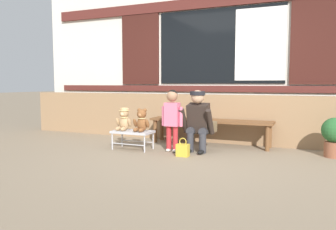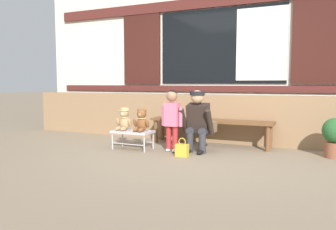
{
  "view_description": "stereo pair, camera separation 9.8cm",
  "coord_description": "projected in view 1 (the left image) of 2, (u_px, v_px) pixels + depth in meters",
  "views": [
    {
      "loc": [
        1.67,
        -4.4,
        1.06
      ],
      "look_at": [
        -0.46,
        0.46,
        0.55
      ],
      "focal_mm": 35.71,
      "sensor_mm": 36.0,
      "label": 1
    },
    {
      "loc": [
        1.76,
        -4.36,
        1.06
      ],
      "look_at": [
        -0.46,
        0.46,
        0.55
      ],
      "focal_mm": 35.71,
      "sensor_mm": 36.0,
      "label": 2
    }
  ],
  "objects": [
    {
      "name": "shop_facade",
      "position": [
        221.0,
        50.0,
        6.39
      ],
      "size": [
        8.06,
        0.26,
        3.34
      ],
      "color": "silver",
      "rests_on": "ground"
    },
    {
      "name": "brick_low_wall",
      "position": [
        212.0,
        118.0,
        6.04
      ],
      "size": [
        7.9,
        0.25,
        0.85
      ],
      "primitive_type": "cube",
      "color": "#997551",
      "rests_on": "ground"
    },
    {
      "name": "adult_crouching",
      "position": [
        199.0,
        121.0,
        5.13
      ],
      "size": [
        0.5,
        0.49,
        0.95
      ],
      "color": "#333338",
      "rests_on": "ground"
    },
    {
      "name": "handbag_on_ground",
      "position": [
        183.0,
        150.0,
        4.83
      ],
      "size": [
        0.18,
        0.11,
        0.27
      ],
      "color": "gold",
      "rests_on": "ground"
    },
    {
      "name": "wooden_bench_long",
      "position": [
        210.0,
        123.0,
        5.69
      ],
      "size": [
        2.1,
        0.4,
        0.44
      ],
      "color": "brown",
      "rests_on": "ground"
    },
    {
      "name": "potted_plant",
      "position": [
        334.0,
        135.0,
        4.75
      ],
      "size": [
        0.36,
        0.36,
        0.57
      ],
      "color": "brown",
      "rests_on": "ground"
    },
    {
      "name": "child_standing",
      "position": [
        172.0,
        114.0,
        5.11
      ],
      "size": [
        0.35,
        0.18,
        0.96
      ],
      "color": "#B7282D",
      "rests_on": "ground"
    },
    {
      "name": "ground_plane",
      "position": [
        184.0,
        157.0,
        4.78
      ],
      "size": [
        60.0,
        60.0,
        0.0
      ],
      "primitive_type": "plane",
      "color": "#84725B"
    },
    {
      "name": "small_display_bench",
      "position": [
        133.0,
        133.0,
        5.33
      ],
      "size": [
        0.64,
        0.36,
        0.3
      ],
      "color": "#BCBCC1",
      "rests_on": "ground"
    },
    {
      "name": "teddy_bear_plain",
      "position": [
        141.0,
        121.0,
        5.25
      ],
      "size": [
        0.28,
        0.26,
        0.36
      ],
      "color": "brown",
      "rests_on": "small_display_bench"
    },
    {
      "name": "teddy_bear_with_hat",
      "position": [
        124.0,
        120.0,
        5.38
      ],
      "size": [
        0.28,
        0.27,
        0.36
      ],
      "color": "tan",
      "rests_on": "small_display_bench"
    }
  ]
}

